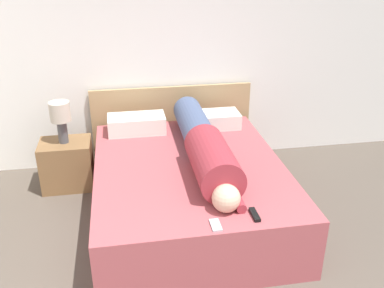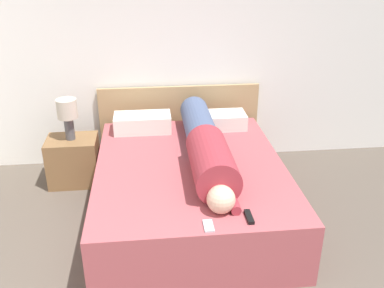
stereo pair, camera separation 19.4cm
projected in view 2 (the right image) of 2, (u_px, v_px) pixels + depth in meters
wall_back at (183, 38)px, 4.25m from camera, size 5.30×0.06×2.60m
bed at (190, 189)px, 3.65m from camera, size 1.55×1.95×0.49m
headboard at (180, 124)px, 4.55m from camera, size 1.67×0.04×0.83m
nightstand at (74, 161)px, 4.17m from camera, size 0.48×0.37×0.46m
table_lamp at (67, 113)px, 3.96m from camera, size 0.19×0.19×0.40m
person_lying at (206, 146)px, 3.51m from camera, size 0.32×1.74×0.32m
pillow_near_headboard at (143, 123)px, 4.15m from camera, size 0.55×0.28×0.17m
pillow_second at (219, 120)px, 4.23m from camera, size 0.52×0.28×0.15m
tv_remote at (249, 217)px, 2.83m from camera, size 0.04×0.15×0.02m
cell_phone at (208, 226)px, 2.75m from camera, size 0.06×0.13×0.01m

